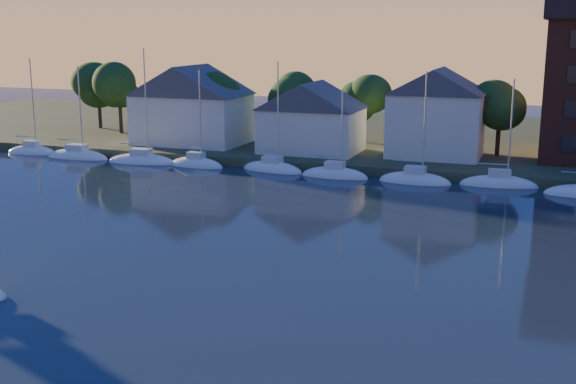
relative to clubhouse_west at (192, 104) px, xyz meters
The scene contains 7 objects.
shoreline_land 28.43m from the clubhouse_west, 37.69° to the left, with size 160.00×50.00×2.00m, color #303A22.
wooden_dock 23.56m from the clubhouse_west, 15.26° to the right, with size 120.00×3.00×1.00m, color brown.
clubhouse_west is the anchor object (origin of this frame).
clubhouse_centre 16.05m from the clubhouse_west, ahead, with size 11.55×8.40×8.08m.
clubhouse_east 30.02m from the clubhouse_west, ahead, with size 10.50×8.40×9.80m.
tree_line 24.55m from the clubhouse_west, 11.77° to the left, with size 93.40×5.40×8.90m.
moored_fleet 24.48m from the clubhouse_west, 22.25° to the right, with size 87.50×2.40×12.05m.
Camera 1 is at (20.12, -21.93, 15.11)m, focal length 45.00 mm.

